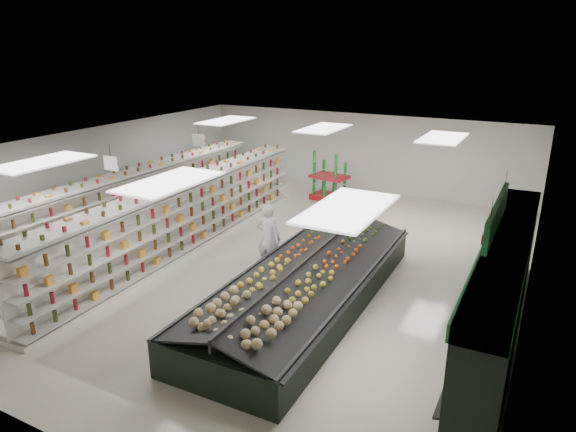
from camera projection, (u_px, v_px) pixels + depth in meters
The scene contains 16 objects.
floor at pixel (266, 254), 15.17m from camera, with size 16.00×16.00×0.00m, color beige.
ceiling at pixel (265, 147), 14.14m from camera, with size 14.00×16.00×0.02m, color white.
wall_back at pixel (361, 152), 21.37m from camera, with size 14.00×0.02×3.20m, color silver.
wall_front at pixel (8, 338), 7.94m from camera, with size 14.00×0.02×3.20m, color silver.
wall_left at pixel (90, 175), 17.73m from camera, with size 0.02×16.00×3.20m, color silver.
wall_right at pixel (534, 245), 11.59m from camera, with size 0.02×16.00×3.20m, color silver.
produce_wall_case at pixel (502, 281), 10.65m from camera, with size 0.93×8.00×2.20m.
aisle_sign_near at pixel (111, 163), 14.28m from camera, with size 0.52×0.06×0.75m.
aisle_sign_far at pixel (199, 140), 17.63m from camera, with size 0.52×0.06×0.75m.
hortifruti_banner at pixel (496, 215), 10.32m from camera, with size 0.12×3.20×0.95m.
gondola_left at pixel (142, 200), 17.33m from camera, with size 1.01×11.42×1.98m.
gondola_center at pixel (185, 218), 15.32m from camera, with size 1.29×12.08×2.09m.
produce_island at pixel (306, 284), 12.13m from camera, with size 2.93×7.89×1.17m.
soda_endcap at pixel (329, 179), 20.17m from camera, with size 1.54×1.19×1.78m.
shopper_main at pixel (269, 238), 13.76m from camera, with size 0.71×0.46×1.93m, color silver.
shopper_background at pixel (223, 183), 19.67m from camera, with size 0.82×0.50×1.68m, color tan.
Camera 1 is at (7.05, -12.12, 5.94)m, focal length 32.00 mm.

